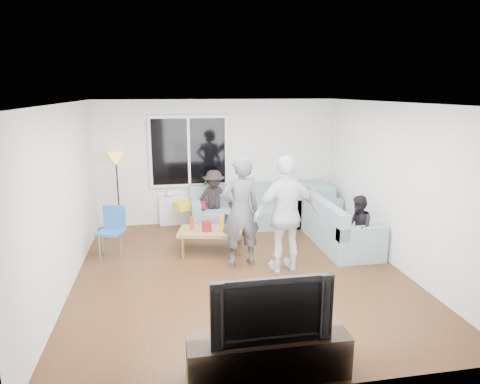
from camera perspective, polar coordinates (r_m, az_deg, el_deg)
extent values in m
cube|color=#56351C|center=(6.79, 0.07, -10.87)|extent=(5.00, 5.50, 0.04)
cube|color=white|center=(6.19, 0.07, 12.02)|extent=(5.00, 5.50, 0.04)
cube|color=silver|center=(9.04, -3.07, 4.06)|extent=(5.00, 0.04, 2.60)
cube|color=silver|center=(3.79, 7.66, -9.58)|extent=(5.00, 0.04, 2.60)
cube|color=silver|center=(6.42, -22.65, -0.89)|extent=(0.04, 5.50, 2.60)
cube|color=silver|center=(7.23, 20.12, 0.86)|extent=(0.04, 5.50, 2.60)
cube|color=white|center=(8.87, -6.89, 5.43)|extent=(1.62, 0.06, 1.47)
cube|color=black|center=(8.83, -6.87, 5.39)|extent=(1.50, 0.02, 1.35)
cube|color=white|center=(8.82, -6.87, 5.39)|extent=(0.05, 0.03, 1.35)
cube|color=silver|center=(9.09, -6.65, -2.37)|extent=(1.30, 0.12, 0.62)
imported|color=#326528|center=(8.96, -4.72, 0.77)|extent=(0.24, 0.21, 0.39)
imported|color=white|center=(8.95, -9.44, -0.12)|extent=(0.20, 0.20, 0.16)
cube|color=gray|center=(9.18, 9.22, -1.55)|extent=(0.85, 0.85, 0.85)
cube|color=yellow|center=(8.64, -7.46, -1.85)|extent=(0.48, 0.46, 0.14)
cube|color=maroon|center=(8.74, -5.74, -1.63)|extent=(0.41, 0.36, 0.13)
cube|color=#AD8153|center=(7.55, -3.98, -6.52)|extent=(1.20, 0.82, 0.40)
cylinder|color=maroon|center=(7.40, -4.48, -4.61)|extent=(0.17, 0.17, 0.17)
imported|color=#48484C|center=(6.79, 0.06, -2.62)|extent=(0.72, 0.54, 1.79)
imported|color=silver|center=(6.59, 6.21, -3.05)|extent=(1.12, 0.61, 1.82)
imported|color=black|center=(7.36, 15.51, -4.66)|extent=(0.54, 0.62, 1.10)
imported|color=black|center=(8.72, -3.50, -0.98)|extent=(0.81, 0.51, 1.21)
cube|color=#302318|center=(4.50, 3.84, -21.19)|extent=(1.60, 0.40, 0.44)
imported|color=black|center=(4.21, 3.96, -14.95)|extent=(1.17, 0.15, 0.67)
cylinder|color=#BC320B|center=(7.49, -6.46, -4.18)|extent=(0.07, 0.07, 0.24)
cylinder|color=#F7A415|center=(7.36, -2.43, -4.26)|extent=(0.07, 0.07, 0.27)
cylinder|color=black|center=(7.62, -1.84, -3.81)|extent=(0.07, 0.07, 0.23)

